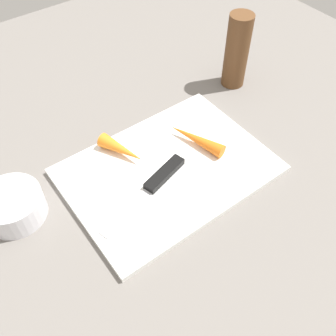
% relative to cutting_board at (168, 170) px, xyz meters
% --- Properties ---
extents(ground_plane, '(1.40, 1.40, 0.00)m').
position_rel_cutting_board_xyz_m(ground_plane, '(0.00, 0.00, -0.01)').
color(ground_plane, slate).
extents(cutting_board, '(0.36, 0.26, 0.01)m').
position_rel_cutting_board_xyz_m(cutting_board, '(0.00, 0.00, 0.00)').
color(cutting_board, white).
rests_on(cutting_board, ground_plane).
extents(knife, '(0.20, 0.07, 0.01)m').
position_rel_cutting_board_xyz_m(knife, '(-0.03, -0.01, 0.01)').
color(knife, '#B7B7BC').
rests_on(knife, cutting_board).
extents(carrot_short, '(0.06, 0.10, 0.03)m').
position_rel_cutting_board_xyz_m(carrot_short, '(-0.05, 0.08, 0.02)').
color(carrot_short, orange).
rests_on(carrot_short, cutting_board).
extents(carrot_long, '(0.06, 0.12, 0.03)m').
position_rel_cutting_board_xyz_m(carrot_long, '(0.08, 0.02, 0.02)').
color(carrot_long, orange).
rests_on(carrot_long, cutting_board).
extents(small_bowl, '(0.10, 0.10, 0.05)m').
position_rel_cutting_board_xyz_m(small_bowl, '(-0.26, 0.08, 0.02)').
color(small_bowl, silver).
rests_on(small_bowl, ground_plane).
extents(pepper_grinder, '(0.05, 0.05, 0.16)m').
position_rel_cutting_board_xyz_m(pepper_grinder, '(0.28, 0.13, 0.08)').
color(pepper_grinder, brown).
rests_on(pepper_grinder, ground_plane).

